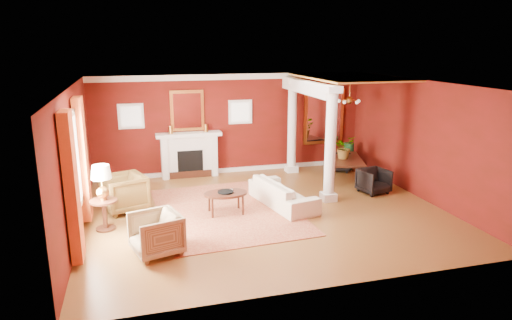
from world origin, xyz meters
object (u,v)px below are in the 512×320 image
object	(u,v)px
armchair_leopard	(123,191)
armchair_stripe	(156,232)
sofa	(283,189)
side_table	(102,187)
dining_table	(345,162)
coffee_table	(226,195)

from	to	relation	value
armchair_leopard	armchair_stripe	size ratio (longest dim) A/B	1.10
armchair_leopard	sofa	bearing A→B (deg)	60.48
armchair_leopard	side_table	xyz separation A→B (m)	(-0.38, -1.05, 0.45)
sofa	dining_table	distance (m)	2.92
armchair_stripe	side_table	size ratio (longest dim) A/B	0.62
sofa	armchair_stripe	bearing A→B (deg)	109.37
armchair_stripe	dining_table	xyz separation A→B (m)	(5.48, 3.48, 0.05)
sofa	armchair_stripe	size ratio (longest dim) A/B	2.44
armchair_leopard	coffee_table	world-z (taller)	armchair_leopard
sofa	armchair_leopard	xyz separation A→B (m)	(-3.64, 0.64, 0.06)
sofa	armchair_stripe	distance (m)	3.57
armchair_leopard	coffee_table	size ratio (longest dim) A/B	0.95
side_table	armchair_stripe	bearing A→B (deg)	-56.15
armchair_stripe	armchair_leopard	bearing A→B (deg)	177.44
coffee_table	side_table	size ratio (longest dim) A/B	0.71
sofa	dining_table	xyz separation A→B (m)	(2.42, 1.64, 0.07)
side_table	armchair_leopard	bearing A→B (deg)	70.23
armchair_leopard	side_table	size ratio (longest dim) A/B	0.68
side_table	coffee_table	bearing A→B (deg)	5.08
armchair_leopard	side_table	world-z (taller)	side_table
coffee_table	dining_table	size ratio (longest dim) A/B	0.58
armchair_stripe	dining_table	bearing A→B (deg)	106.61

